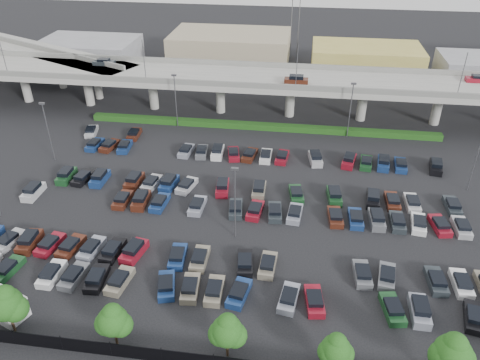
{
  "coord_description": "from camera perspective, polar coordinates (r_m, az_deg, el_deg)",
  "views": [
    {
      "loc": [
        7.35,
        -55.64,
        38.08
      ],
      "look_at": [
        -0.89,
        2.77,
        2.0
      ],
      "focal_mm": 35.0,
      "sensor_mm": 36.0,
      "label": 1
    }
  ],
  "objects": [
    {
      "name": "tree_row",
      "position": [
        45.67,
        -3.32,
        -17.79
      ],
      "size": [
        65.07,
        3.66,
        5.94
      ],
      "color": "#332316",
      "rests_on": "ground"
    },
    {
      "name": "ground",
      "position": [
        67.82,
        0.42,
        -2.71
      ],
      "size": [
        280.0,
        280.0,
        0.0
      ],
      "primitive_type": "plane",
      "color": "black"
    },
    {
      "name": "hedge",
      "position": [
        89.24,
        2.58,
        6.55
      ],
      "size": [
        66.0,
        1.6,
        1.1
      ],
      "primitive_type": "cube",
      "color": "#1B4213",
      "rests_on": "ground"
    },
    {
      "name": "distant_buildings",
      "position": [
        122.47,
        10.4,
        14.68
      ],
      "size": [
        138.0,
        24.0,
        9.0
      ],
      "color": "gray",
      "rests_on": "ground"
    },
    {
      "name": "overpass",
      "position": [
        93.3,
        2.99,
        11.94
      ],
      "size": [
        150.0,
        13.0,
        15.8
      ],
      "color": "gray",
      "rests_on": "ground"
    },
    {
      "name": "light_poles",
      "position": [
        66.84,
        -2.84,
        2.96
      ],
      "size": [
        66.9,
        48.38,
        10.3
      ],
      "color": "#515156",
      "rests_on": "ground"
    },
    {
      "name": "parked_cars",
      "position": [
        64.87,
        -0.86,
        -3.84
      ],
      "size": [
        63.11,
        41.7,
        1.67
      ],
      "color": "#8B8FA0",
      "rests_on": "ground"
    },
    {
      "name": "on_ramp",
      "position": [
        119.37,
        -22.9,
        13.91
      ],
      "size": [
        50.93,
        30.13,
        8.8
      ],
      "color": "gray",
      "rests_on": "ground"
    }
  ]
}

